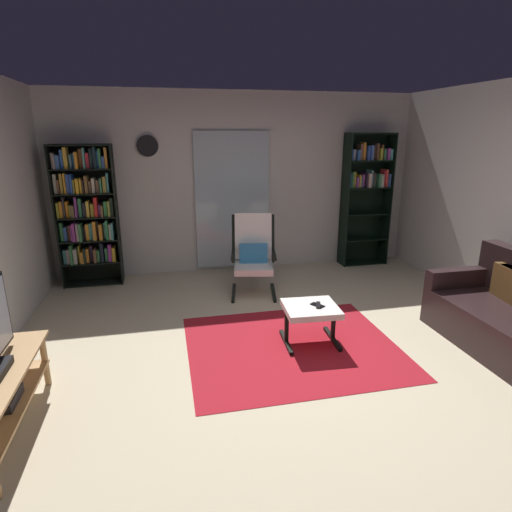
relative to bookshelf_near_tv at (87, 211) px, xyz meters
name	(u,v)px	position (x,y,z in m)	size (l,w,h in m)	color
ground_plane	(296,362)	(2.11, -2.62, -1.01)	(7.02, 7.02, 0.00)	beige
wall_back	(239,183)	(2.11, 0.28, 0.29)	(5.60, 0.06, 2.60)	silver
glass_door_panel	(233,201)	(2.01, 0.22, 0.04)	(1.10, 0.01, 2.00)	silver
area_rug	(292,346)	(2.17, -2.34, -1.01)	(2.04, 1.73, 0.01)	#A81924
bookshelf_near_tv	(87,211)	(0.00, 0.00, 0.00)	(0.77, 0.30, 1.89)	black
bookshelf_near_sofa	(366,188)	(4.08, 0.09, 0.19)	(0.72, 0.30, 2.02)	black
lounge_armchair	(253,252)	(2.11, -0.79, -0.48)	(0.68, 0.75, 1.02)	black
ottoman	(311,312)	(2.36, -2.29, -0.69)	(0.55, 0.51, 0.40)	white
tv_remote	(318,305)	(2.43, -2.31, -0.61)	(0.04, 0.14, 0.02)	black
cell_phone	(317,305)	(2.43, -2.30, -0.61)	(0.07, 0.14, 0.01)	black
wall_clock	(147,146)	(0.84, 0.21, 0.84)	(0.29, 0.03, 0.29)	silver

